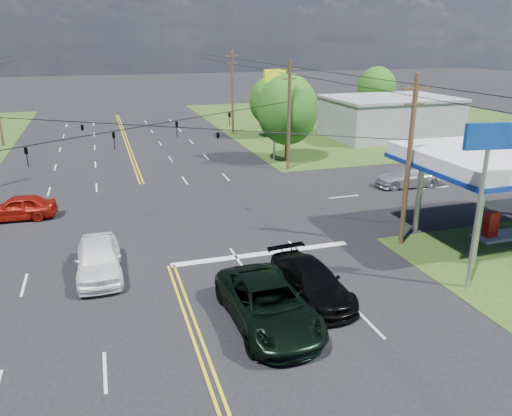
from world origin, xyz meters
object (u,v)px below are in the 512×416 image
object	(u,v)px
retail_ne	(389,118)
pickup_white	(99,258)
suv_black	(311,282)
pole_ne	(289,114)
pickup_dkgreen	(268,304)
tree_far_r	(377,89)
pole_right_far	(232,91)
polesign_se	(486,161)
pole_se	(409,160)
tree_right_a	(287,110)
tree_right_b	(270,101)

from	to	relation	value
retail_ne	pickup_white	size ratio (longest dim) A/B	2.64
retail_ne	suv_black	xyz separation A→B (m)	(-24.44, -33.24, -1.40)
pole_ne	pickup_dkgreen	world-z (taller)	pole_ne
tree_far_r	suv_black	distance (m)	51.89
pole_right_far	tree_far_r	distance (m)	21.10
pickup_white	polesign_se	xyz separation A→B (m)	(16.50, -6.58, 5.24)
tree_far_r	pickup_white	bearing A→B (deg)	-134.62
retail_ne	pole_se	xyz separation A→B (m)	(-17.00, -29.00, 2.72)
pole_ne	tree_right_a	xyz separation A→B (m)	(1.00, 3.00, -0.05)
pole_se	polesign_se	xyz separation A→B (m)	(0.00, -5.58, 1.22)
polesign_se	suv_black	bearing A→B (deg)	169.78
pole_ne	pickup_white	bearing A→B (deg)	-134.14
suv_black	pickup_white	bearing A→B (deg)	144.66
pole_right_far	tree_right_a	bearing A→B (deg)	-86.42
pole_se	suv_black	size ratio (longest dim) A/B	1.71
polesign_se	pole_ne	bearing A→B (deg)	90.00
tree_right_a	pole_right_far	bearing A→B (deg)	93.58
pole_ne	tree_right_b	size ratio (longest dim) A/B	1.34
pole_right_far	suv_black	world-z (taller)	pole_right_far
pole_se	pole_ne	distance (m)	18.00
tree_right_a	pole_ne	bearing A→B (deg)	-108.43
pickup_white	polesign_se	bearing A→B (deg)	-21.50
retail_ne	pole_ne	xyz separation A→B (m)	(-17.00, -11.00, 2.72)
pole_ne	polesign_se	distance (m)	23.62
retail_ne	pole_se	bearing A→B (deg)	-120.38
tree_right_b	tree_far_r	distance (m)	18.50
pole_right_far	tree_right_b	bearing A→B (deg)	-48.81
pole_right_far	pickup_dkgreen	bearing A→B (deg)	-103.17
pole_right_far	polesign_se	xyz separation A→B (m)	(0.00, -42.58, 0.97)
pole_se	tree_far_r	xyz separation A→B (m)	(21.00, 39.00, -0.37)
tree_right_a	tree_far_r	world-z (taller)	tree_right_a
tree_far_r	pickup_dkgreen	distance (m)	54.55
tree_right_b	pickup_dkgreen	world-z (taller)	tree_right_b
pickup_dkgreen	suv_black	bearing A→B (deg)	28.64
tree_right_a	polesign_se	distance (m)	26.63
pole_ne	tree_far_r	size ratio (longest dim) A/B	1.25
polesign_se	pickup_dkgreen	bearing A→B (deg)	-179.15
pole_se	tree_far_r	world-z (taller)	pole_se
tree_right_b	pickup_white	xyz separation A→B (m)	(-20.00, -32.00, -3.31)
tree_far_r	suv_black	world-z (taller)	tree_far_r
polesign_se	pole_right_far	bearing A→B (deg)	90.00
polesign_se	retail_ne	bearing A→B (deg)	63.82
tree_right_a	tree_far_r	bearing A→B (deg)	41.99
pole_ne	pickup_dkgreen	size ratio (longest dim) A/B	1.45
pickup_dkgreen	retail_ne	bearing A→B (deg)	50.53
tree_right_a	tree_right_b	size ratio (longest dim) A/B	1.15
pole_right_far	tree_far_r	size ratio (longest dim) A/B	1.31
tree_far_r	pole_right_far	bearing A→B (deg)	-174.56
pole_se	tree_right_a	xyz separation A→B (m)	(1.00, 21.00, -0.05)
retail_ne	pickup_white	world-z (taller)	retail_ne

